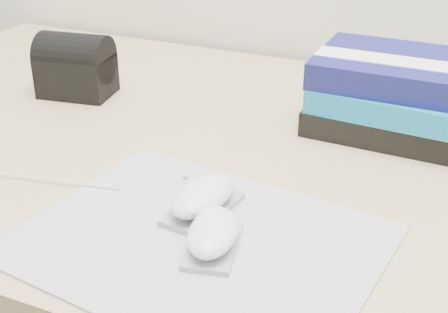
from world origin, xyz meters
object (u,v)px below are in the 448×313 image
at_px(desk, 296,265).
at_px(mouse_rear, 203,198).
at_px(book_stack, 394,94).
at_px(mouse_front, 213,234).
at_px(pouch, 76,66).

distance_m(desk, mouse_rear, 0.36).
bearing_deg(book_stack, mouse_rear, -115.17).
distance_m(mouse_front, book_stack, 0.41).
xyz_separation_m(desk, pouch, (-0.41, 0.01, 0.29)).
height_order(mouse_front, book_stack, book_stack).
height_order(mouse_rear, mouse_front, mouse_rear).
bearing_deg(book_stack, desk, -142.11).
distance_m(mouse_rear, mouse_front, 0.07).
xyz_separation_m(desk, mouse_front, (-0.01, -0.31, 0.25)).
distance_m(desk, book_stack, 0.32).
bearing_deg(book_stack, mouse_front, -106.31).
distance_m(book_stack, pouch, 0.53).
bearing_deg(mouse_rear, mouse_front, -56.01).
bearing_deg(book_stack, pouch, -171.76).
relative_size(desk, pouch, 12.27).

